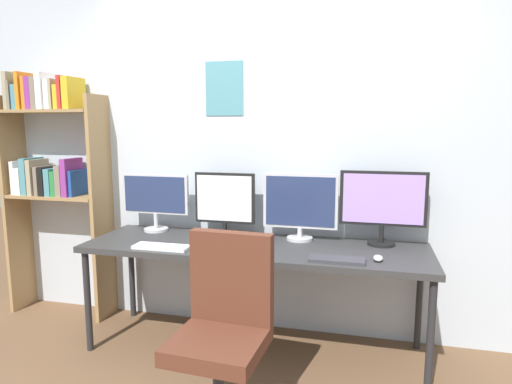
% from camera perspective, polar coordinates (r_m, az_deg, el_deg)
% --- Properties ---
extents(wall_back, '(4.68, 0.11, 2.60)m').
position_cam_1_polar(wall_back, '(3.28, 1.59, 4.56)').
color(wall_back, silver).
rests_on(wall_back, ground_plane).
extents(desk, '(2.28, 0.68, 0.74)m').
position_cam_1_polar(desk, '(2.99, -0.24, -7.74)').
color(desk, '#333333').
rests_on(desk, ground_plane).
extents(bookshelf, '(0.83, 0.28, 1.94)m').
position_cam_1_polar(bookshelf, '(3.89, -24.88, 3.69)').
color(bookshelf, '#9E7A4C').
rests_on(bookshelf, ground_plane).
extents(office_chair, '(0.52, 0.52, 0.99)m').
position_cam_1_polar(office_chair, '(2.37, -4.31, -19.82)').
color(office_chair, '#2D2D33').
rests_on(office_chair, ground_plane).
extents(monitor_far_left, '(0.53, 0.18, 0.43)m').
position_cam_1_polar(monitor_far_left, '(3.41, -12.82, -0.78)').
color(monitor_far_left, silver).
rests_on(monitor_far_left, desk).
extents(monitor_center_left, '(0.44, 0.18, 0.45)m').
position_cam_1_polar(monitor_center_left, '(3.20, -4.04, -1.30)').
color(monitor_center_left, black).
rests_on(monitor_center_left, desk).
extents(monitor_center_right, '(0.52, 0.18, 0.46)m').
position_cam_1_polar(monitor_center_right, '(3.07, 5.70, -1.61)').
color(monitor_center_right, silver).
rests_on(monitor_center_right, desk).
extents(monitor_far_right, '(0.56, 0.18, 0.49)m').
position_cam_1_polar(monitor_far_right, '(3.03, 15.98, -1.35)').
color(monitor_far_right, black).
rests_on(monitor_far_right, desk).
extents(keyboard_left, '(0.37, 0.13, 0.02)m').
position_cam_1_polar(keyboard_left, '(2.95, -12.04, -6.92)').
color(keyboard_left, silver).
rests_on(keyboard_left, desk).
extents(keyboard_right, '(0.33, 0.13, 0.02)m').
position_cam_1_polar(keyboard_right, '(2.67, 10.35, -8.56)').
color(keyboard_right, '#38383D').
rests_on(keyboard_right, desk).
extents(computer_mouse, '(0.06, 0.10, 0.03)m').
position_cam_1_polar(computer_mouse, '(2.73, 15.42, -8.20)').
color(computer_mouse, silver).
rests_on(computer_mouse, desk).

